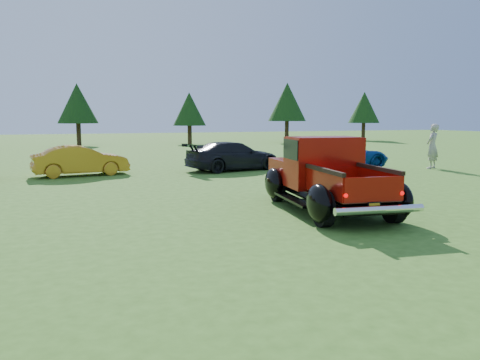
% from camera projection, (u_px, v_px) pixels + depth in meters
% --- Properties ---
extents(ground, '(120.00, 120.00, 0.00)m').
position_uv_depth(ground, '(263.00, 221.00, 10.31)').
color(ground, '#37621C').
rests_on(ground, ground).
extents(tree_mid_left, '(3.20, 3.20, 5.00)m').
position_uv_depth(tree_mid_left, '(77.00, 104.00, 37.62)').
color(tree_mid_left, '#332114').
rests_on(tree_mid_left, ground).
extents(tree_mid_right, '(2.82, 2.82, 4.40)m').
position_uv_depth(tree_mid_right, '(189.00, 109.00, 39.86)').
color(tree_mid_right, '#332114').
rests_on(tree_mid_right, ground).
extents(tree_east, '(3.46, 3.46, 5.40)m').
position_uv_depth(tree_east, '(287.00, 102.00, 42.41)').
color(tree_east, '#332114').
rests_on(tree_east, ground).
extents(tree_far_east, '(3.07, 3.07, 4.80)m').
position_uv_depth(tree_far_east, '(364.00, 108.00, 46.51)').
color(tree_far_east, '#332114').
rests_on(tree_far_east, ground).
extents(pickup_truck, '(2.76, 5.04, 1.80)m').
position_uv_depth(pickup_truck, '(323.00, 174.00, 11.76)').
color(pickup_truck, black).
rests_on(pickup_truck, ground).
extents(show_car_yellow, '(3.75, 1.76, 1.19)m').
position_uv_depth(show_car_yellow, '(81.00, 161.00, 18.35)').
color(show_car_yellow, '#C47F1A').
rests_on(show_car_yellow, ground).
extents(show_car_grey, '(4.51, 2.53, 1.24)m').
position_uv_depth(show_car_grey, '(233.00, 156.00, 20.24)').
color(show_car_grey, black).
rests_on(show_car_grey, ground).
extents(show_car_blue, '(4.36, 2.08, 1.20)m').
position_uv_depth(show_car_blue, '(341.00, 155.00, 20.88)').
color(show_car_blue, navy).
rests_on(show_car_blue, ground).
extents(spectator, '(0.86, 0.76, 1.99)m').
position_uv_depth(spectator, '(432.00, 146.00, 20.82)').
color(spectator, '#A39A8D').
rests_on(spectator, ground).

